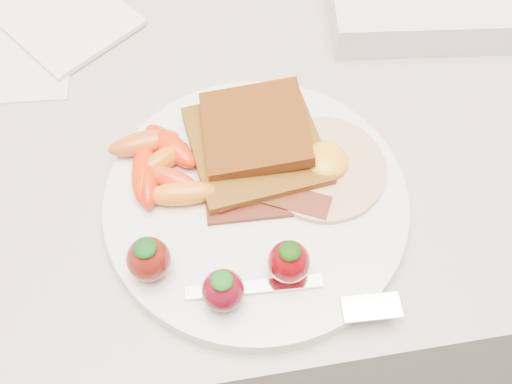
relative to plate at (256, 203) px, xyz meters
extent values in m
cube|color=gray|center=(0.00, 0.15, -0.46)|extent=(2.00, 0.60, 0.90)
cylinder|color=white|center=(0.00, 0.00, 0.00)|extent=(0.27, 0.27, 0.02)
cube|color=#4F2A10|center=(0.01, 0.05, 0.02)|extent=(0.13, 0.13, 0.01)
cube|color=black|center=(0.01, 0.06, 0.03)|extent=(0.10, 0.10, 0.02)
cylinder|color=beige|center=(0.06, 0.02, 0.01)|extent=(0.11, 0.11, 0.01)
ellipsoid|color=gold|center=(0.07, 0.02, 0.02)|extent=(0.04, 0.04, 0.02)
cube|color=black|center=(0.00, -0.01, 0.01)|extent=(0.10, 0.03, 0.00)
cube|color=#3D1405|center=(0.02, 0.00, 0.01)|extent=(0.10, 0.06, 0.00)
cube|color=black|center=(0.01, 0.01, 0.02)|extent=(0.10, 0.04, 0.00)
ellipsoid|color=#C65C0B|center=(-0.08, 0.05, 0.02)|extent=(0.06, 0.04, 0.02)
ellipsoid|color=red|center=(-0.07, 0.03, 0.02)|extent=(0.06, 0.04, 0.02)
ellipsoid|color=red|center=(-0.09, 0.02, 0.02)|extent=(0.02, 0.05, 0.02)
ellipsoid|color=red|center=(-0.07, 0.06, 0.02)|extent=(0.06, 0.06, 0.02)
ellipsoid|color=#C55116|center=(-0.09, 0.07, 0.02)|extent=(0.07, 0.03, 0.02)
ellipsoid|color=orange|center=(-0.06, 0.01, 0.02)|extent=(0.06, 0.03, 0.02)
ellipsoid|color=red|center=(-0.09, 0.04, 0.02)|extent=(0.03, 0.06, 0.02)
ellipsoid|color=#61120D|center=(-0.10, -0.05, 0.03)|extent=(0.04, 0.04, 0.04)
ellipsoid|color=#0A3C0D|center=(-0.10, -0.05, 0.05)|extent=(0.02, 0.02, 0.01)
ellipsoid|color=#5D0715|center=(-0.04, -0.09, 0.03)|extent=(0.03, 0.03, 0.04)
ellipsoid|color=#115011|center=(-0.04, -0.09, 0.05)|extent=(0.02, 0.02, 0.01)
ellipsoid|color=#6D020A|center=(0.01, -0.07, 0.03)|extent=(0.03, 0.03, 0.04)
ellipsoid|color=#0E3305|center=(0.01, -0.07, 0.05)|extent=(0.02, 0.02, 0.01)
cube|color=white|center=(-0.02, -0.08, 0.01)|extent=(0.11, 0.02, 0.00)
cube|color=white|center=(0.07, -0.12, 0.01)|extent=(0.05, 0.02, 0.00)
cube|color=silver|center=(-0.23, 0.26, -0.01)|extent=(0.17, 0.22, 0.00)
cube|color=#FDCFDE|center=(-0.18, 0.28, 0.00)|extent=(0.20, 0.21, 0.01)
camera|label=1|loc=(-0.05, -0.29, 0.49)|focal=45.00mm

